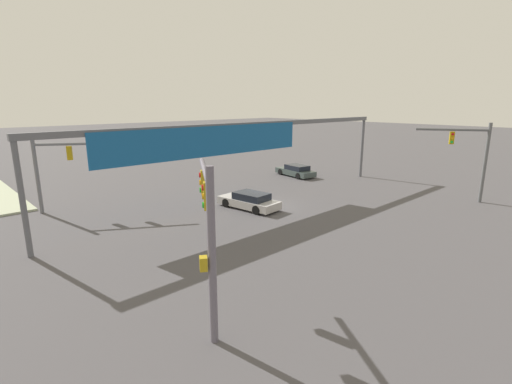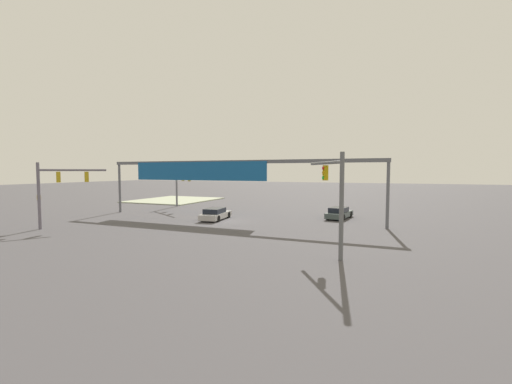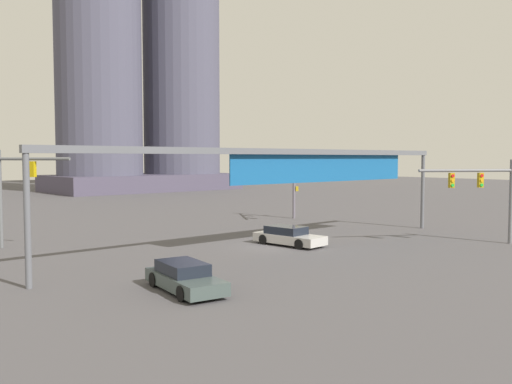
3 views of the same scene
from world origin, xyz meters
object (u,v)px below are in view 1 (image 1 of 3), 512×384
at_px(traffic_signal_opposite_side, 208,218).
at_px(traffic_signal_cross_street, 62,160).
at_px(sedan_car_waiting_far, 249,201).
at_px(sedan_car_approaching, 296,171).
at_px(traffic_signal_near_corner, 471,151).

relative_size(traffic_signal_opposite_side, traffic_signal_cross_street, 1.01).
xyz_separation_m(traffic_signal_opposite_side, traffic_signal_cross_street, (-0.64, -17.80, -0.11)).
bearing_deg(sedan_car_waiting_far, traffic_signal_cross_street, 43.83).
distance_m(traffic_signal_opposite_side, sedan_car_approaching, 27.28).
relative_size(traffic_signal_cross_street, sedan_car_waiting_far, 1.17).
distance_m(traffic_signal_opposite_side, sedan_car_waiting_far, 14.67).
bearing_deg(sedan_car_approaching, traffic_signal_opposite_side, 132.91).
xyz_separation_m(traffic_signal_near_corner, sedan_car_waiting_far, (13.68, -10.04, -3.40)).
height_order(traffic_signal_near_corner, traffic_signal_cross_street, traffic_signal_near_corner).
bearing_deg(traffic_signal_cross_street, sedan_car_approaching, 24.88).
bearing_deg(traffic_signal_near_corner, sedan_car_approaching, -24.55).
xyz_separation_m(traffic_signal_cross_street, sedan_car_waiting_far, (-9.93, 8.14, -3.11)).
xyz_separation_m(traffic_signal_near_corner, traffic_signal_opposite_side, (24.24, -0.39, -0.18)).
relative_size(sedan_car_approaching, sedan_car_waiting_far, 0.98).
distance_m(traffic_signal_cross_street, sedan_car_approaching, 22.01).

